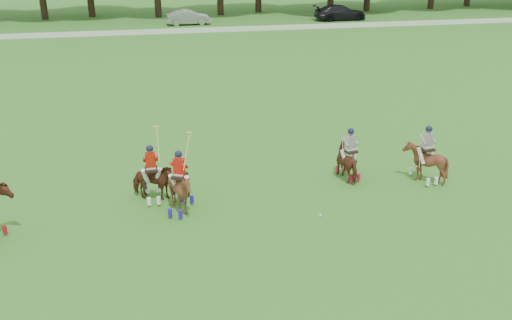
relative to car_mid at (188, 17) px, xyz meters
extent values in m
plane|color=#297521|center=(-2.73, -42.50, -0.70)|extent=(180.00, 180.00, 0.00)
cube|color=white|center=(-2.73, -4.50, -0.48)|extent=(120.00, 0.10, 0.44)
imported|color=#98999D|center=(0.00, 0.00, 0.00)|extent=(4.32, 1.69, 1.40)
imported|color=black|center=(15.51, 0.00, 0.08)|extent=(5.44, 2.42, 1.55)
imported|color=#532516|center=(-4.22, -38.05, 0.01)|extent=(1.44, 1.24, 1.41)
cube|color=black|center=(-4.22, -38.05, 0.53)|extent=(0.46, 0.57, 0.08)
cylinder|color=tan|center=(-3.92, -38.04, 1.45)|extent=(0.05, 0.77, 1.08)
imported|color=#532516|center=(-3.27, -39.11, 0.09)|extent=(1.75, 1.82, 1.57)
cube|color=black|center=(-3.27, -39.11, 0.67)|extent=(0.63, 0.69, 0.08)
cylinder|color=tan|center=(-3.00, -39.24, 1.59)|extent=(0.34, 0.71, 1.08)
imported|color=#532516|center=(3.39, -37.52, -0.02)|extent=(1.10, 1.74, 1.36)
cube|color=black|center=(3.39, -37.52, 0.48)|extent=(0.56, 0.65, 0.08)
cylinder|color=tan|center=(3.10, -37.59, 0.40)|extent=(0.08, 0.21, 1.29)
imported|color=#532516|center=(6.20, -38.29, 0.08)|extent=(1.48, 1.61, 1.56)
cube|color=black|center=(6.20, -38.29, 0.66)|extent=(0.53, 0.62, 0.08)
cylinder|color=tan|center=(5.90, -38.34, 0.58)|extent=(0.06, 0.21, 1.29)
sphere|color=white|center=(1.42, -40.36, -0.65)|extent=(0.09, 0.09, 0.09)
camera|label=1|loc=(-3.97, -57.02, 8.70)|focal=40.00mm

